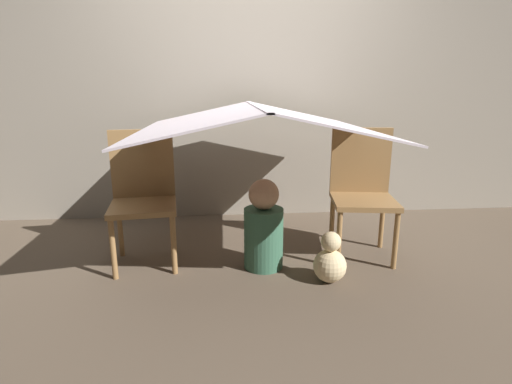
% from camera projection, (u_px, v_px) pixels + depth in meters
% --- Properties ---
extents(ground_plane, '(8.80, 8.80, 0.00)m').
position_uv_depth(ground_plane, '(257.00, 264.00, 2.79)').
color(ground_plane, brown).
extents(wall_back, '(7.00, 0.05, 2.50)m').
position_uv_depth(wall_back, '(246.00, 81.00, 3.60)').
color(wall_back, gray).
rests_on(wall_back, ground_plane).
extents(chair_left, '(0.48, 0.48, 0.92)m').
position_uv_depth(chair_left, '(143.00, 193.00, 2.75)').
color(chair_left, olive).
rests_on(chair_left, ground_plane).
extents(chair_right, '(0.49, 0.49, 0.92)m').
position_uv_depth(chair_right, '(362.00, 188.00, 2.87)').
color(chair_right, olive).
rests_on(chair_right, ground_plane).
extents(sheet_canopy, '(1.53, 1.60, 0.18)m').
position_uv_depth(sheet_canopy, '(256.00, 119.00, 2.60)').
color(sheet_canopy, silver).
extents(person_front, '(0.26, 0.26, 0.62)m').
position_uv_depth(person_front, '(264.00, 229.00, 2.68)').
color(person_front, '#38664C').
rests_on(person_front, ground_plane).
extents(plush_toy, '(0.21, 0.21, 0.33)m').
position_uv_depth(plush_toy, '(330.00, 261.00, 2.51)').
color(plush_toy, beige).
rests_on(plush_toy, ground_plane).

